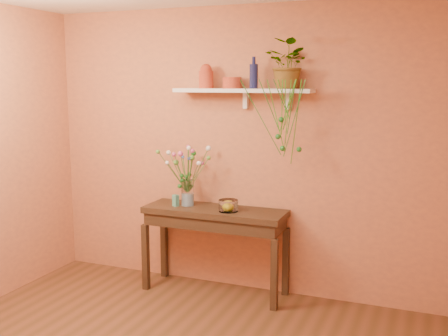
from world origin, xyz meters
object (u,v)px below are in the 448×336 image
at_px(sideboard, 215,221).
at_px(spider_plant, 289,64).
at_px(blue_bottle, 254,76).
at_px(terracotta_jug, 206,77).
at_px(glass_vase, 188,195).
at_px(bouquet, 187,163).
at_px(glass_bowl, 228,206).

bearing_deg(sideboard, spider_plant, 8.93).
bearing_deg(spider_plant, blue_bottle, -179.75).
height_order(terracotta_jug, glass_vase, terracotta_jug).
bearing_deg(bouquet, glass_bowl, -8.61).
bearing_deg(blue_bottle, bouquet, -172.10).
distance_m(terracotta_jug, glass_vase, 1.13).
height_order(terracotta_jug, spider_plant, spider_plant).
xyz_separation_m(terracotta_jug, blue_bottle, (0.47, -0.01, 0.01)).
distance_m(sideboard, blue_bottle, 1.40).
bearing_deg(terracotta_jug, sideboard, -40.61).
bearing_deg(sideboard, glass_vase, 176.71).
height_order(blue_bottle, spider_plant, spider_plant).
height_order(glass_vase, glass_bowl, glass_vase).
distance_m(sideboard, terracotta_jug, 1.35).
xyz_separation_m(glass_vase, glass_bowl, (0.45, -0.07, -0.06)).
xyz_separation_m(terracotta_jug, glass_bowl, (0.29, -0.17, -1.18)).
distance_m(sideboard, glass_vase, 0.37).
bearing_deg(glass_vase, bouquet, -166.19).
bearing_deg(glass_bowl, sideboard, 161.37).
distance_m(terracotta_jug, blue_bottle, 0.47).
bearing_deg(glass_bowl, terracotta_jug, 150.20).
bearing_deg(spider_plant, sideboard, -171.07).
bearing_deg(spider_plant, bouquet, -174.68).
bearing_deg(bouquet, spider_plant, 5.32).
distance_m(sideboard, bouquet, 0.61).
distance_m(spider_plant, glass_bowl, 1.39).
relative_size(sideboard, glass_vase, 5.42).
height_order(sideboard, glass_bowl, glass_bowl).
bearing_deg(sideboard, terracotta_jug, 139.39).
relative_size(spider_plant, bouquet, 0.85).
bearing_deg(bouquet, sideboard, -2.93).
distance_m(terracotta_jug, spider_plant, 0.81).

